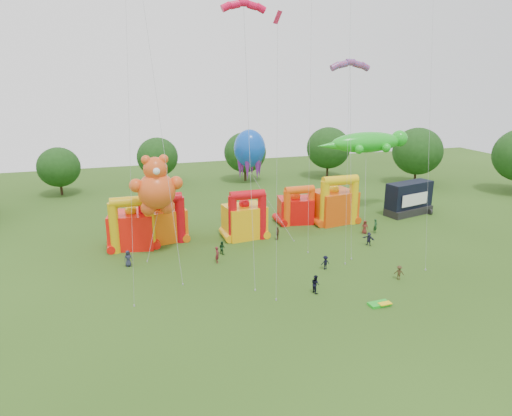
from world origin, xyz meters
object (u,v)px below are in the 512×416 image
object	(u,v)px
octopus_kite	(264,188)
teddy_bear_kite	(156,196)
gecko_kite	(366,174)
bouncy_castle_2	(245,219)
bouncy_castle_0	(132,227)
stage_trailer	(409,199)
spectator_0	(128,258)
spectator_4	(277,233)

from	to	relation	value
octopus_kite	teddy_bear_kite	bearing A→B (deg)	-163.87
gecko_kite	octopus_kite	world-z (taller)	octopus_kite
bouncy_castle_2	gecko_kite	world-z (taller)	gecko_kite
teddy_bear_kite	bouncy_castle_2	bearing A→B (deg)	13.33
bouncy_castle_0	gecko_kite	world-z (taller)	gecko_kite
bouncy_castle_0	gecko_kite	size ratio (longest dim) A/B	0.45
bouncy_castle_0	octopus_kite	size ratio (longest dim) A/B	0.50
stage_trailer	spectator_0	bearing A→B (deg)	-169.59
stage_trailer	spectator_4	size ratio (longest dim) A/B	4.74
bouncy_castle_0	octopus_kite	xyz separation A→B (m)	(17.19, 0.79, 3.42)
octopus_kite	stage_trailer	bearing A→B (deg)	2.23
teddy_bear_kite	spectator_0	xyz separation A→B (m)	(-3.63, -2.53, -6.18)
teddy_bear_kite	spectator_0	size ratio (longest dim) A/B	6.46
stage_trailer	spectator_4	bearing A→B (deg)	-168.63
bouncy_castle_2	spectator_4	distance (m)	4.59
bouncy_castle_2	octopus_kite	distance (m)	4.91
bouncy_castle_2	spectator_0	distance (m)	15.87
bouncy_castle_0	teddy_bear_kite	size ratio (longest dim) A/B	0.57
gecko_kite	spectator_4	bearing A→B (deg)	-160.21
gecko_kite	spectator_0	size ratio (longest dim) A/B	8.21
bouncy_castle_0	teddy_bear_kite	distance (m)	6.31
spectator_0	spectator_4	bearing A→B (deg)	-9.08
bouncy_castle_0	spectator_4	world-z (taller)	bouncy_castle_0
teddy_bear_kite	gecko_kite	distance (m)	31.32
stage_trailer	octopus_kite	xyz separation A→B (m)	(-23.32, -0.91, 3.59)
bouncy_castle_0	gecko_kite	bearing A→B (deg)	4.74
gecko_kite	octopus_kite	distance (m)	16.42
bouncy_castle_2	octopus_kite	xyz separation A→B (m)	(3.12, 1.49, 3.49)
stage_trailer	gecko_kite	xyz separation A→B (m)	(-7.03, 1.08, 3.96)
bouncy_castle_0	spectator_4	xyz separation A→B (m)	(17.77, -2.88, -1.70)
spectator_4	stage_trailer	bearing A→B (deg)	142.92
bouncy_castle_0	teddy_bear_kite	world-z (taller)	teddy_bear_kite
gecko_kite	spectator_4	distance (m)	17.58
bouncy_castle_2	octopus_kite	size ratio (longest dim) A/B	0.48
bouncy_castle_0	teddy_bear_kite	bearing A→B (deg)	-50.53
spectator_0	gecko_kite	bearing A→B (deg)	-4.12
gecko_kite	octopus_kite	bearing A→B (deg)	-173.05
bouncy_castle_0	bouncy_castle_2	world-z (taller)	bouncy_castle_0
octopus_kite	bouncy_castle_0	bearing A→B (deg)	-177.37
octopus_kite	gecko_kite	bearing A→B (deg)	6.95
stage_trailer	teddy_bear_kite	world-z (taller)	teddy_bear_kite
spectator_0	octopus_kite	bearing A→B (deg)	2.05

